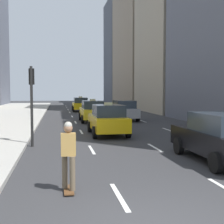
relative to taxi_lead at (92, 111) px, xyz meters
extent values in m
cube|color=#ADAAA3|center=(-8.20, 6.72, -0.81)|extent=(8.00, 66.00, 0.15)
cube|color=white|center=(-1.40, -18.28, -0.87)|extent=(0.12, 2.00, 0.01)
cube|color=white|center=(-1.40, -12.28, -0.87)|extent=(0.12, 2.00, 0.01)
cube|color=white|center=(-1.40, -6.28, -0.87)|extent=(0.12, 2.00, 0.01)
cube|color=white|center=(-1.40, -0.28, -0.87)|extent=(0.12, 2.00, 0.01)
cube|color=white|center=(-1.40, 5.72, -0.87)|extent=(0.12, 2.00, 0.01)
cube|color=white|center=(-1.40, 11.72, -0.87)|extent=(0.12, 2.00, 0.01)
cube|color=white|center=(-1.40, 17.72, -0.87)|extent=(0.12, 2.00, 0.01)
cube|color=white|center=(-1.40, 23.72, -0.87)|extent=(0.12, 2.00, 0.01)
cube|color=white|center=(-1.40, 29.72, -0.87)|extent=(0.12, 2.00, 0.01)
cube|color=white|center=(1.40, -12.28, -0.87)|extent=(0.12, 2.00, 0.01)
cube|color=white|center=(1.40, -6.28, -0.87)|extent=(0.12, 2.00, 0.01)
cube|color=white|center=(1.40, -0.28, -0.87)|extent=(0.12, 2.00, 0.01)
cube|color=white|center=(1.40, 5.72, -0.87)|extent=(0.12, 2.00, 0.01)
cube|color=white|center=(1.40, 11.72, -0.87)|extent=(0.12, 2.00, 0.01)
cube|color=white|center=(1.40, 17.72, -0.87)|extent=(0.12, 2.00, 0.01)
cube|color=white|center=(1.40, 23.72, -0.87)|extent=(0.12, 2.00, 0.01)
cube|color=white|center=(1.40, 29.72, -0.87)|extent=(0.12, 2.00, 0.01)
cube|color=white|center=(4.20, -12.28, -0.87)|extent=(0.12, 2.00, 0.01)
cube|color=white|center=(4.20, -6.28, -0.87)|extent=(0.12, 2.00, 0.01)
cube|color=white|center=(4.20, -0.28, -0.87)|extent=(0.12, 2.00, 0.01)
cube|color=white|center=(4.20, 5.72, -0.87)|extent=(0.12, 2.00, 0.01)
cube|color=white|center=(4.20, 11.72, -0.87)|extent=(0.12, 2.00, 0.01)
cube|color=white|center=(4.20, 17.72, -0.87)|extent=(0.12, 2.00, 0.01)
cube|color=white|center=(4.20, 23.72, -0.87)|extent=(0.12, 2.00, 0.01)
cube|color=white|center=(4.20, 29.72, -0.87)|extent=(0.12, 2.00, 0.01)
cube|color=gray|center=(10.80, 26.53, 9.12)|extent=(6.00, 16.60, 20.01)
cube|color=#4C515B|center=(10.80, 40.87, 9.94)|extent=(6.00, 11.33, 21.65)
cube|color=yellow|center=(0.00, 0.07, -0.17)|extent=(1.80, 4.40, 0.76)
cube|color=#28333D|center=(0.00, -0.19, 0.53)|extent=(1.58, 2.29, 0.64)
cube|color=#F2E599|center=(0.00, -0.19, 0.92)|extent=(0.44, 0.20, 0.14)
cylinder|color=black|center=(-0.90, 1.43, -0.55)|extent=(0.22, 0.66, 0.66)
cylinder|color=black|center=(0.90, 1.43, -0.55)|extent=(0.22, 0.66, 0.66)
cylinder|color=black|center=(-0.90, -1.29, -0.55)|extent=(0.22, 0.66, 0.66)
cylinder|color=black|center=(0.90, -1.29, -0.55)|extent=(0.22, 0.66, 0.66)
cube|color=yellow|center=(0.00, 13.57, -0.17)|extent=(1.80, 4.40, 0.76)
cube|color=#28333D|center=(0.00, 13.30, 0.53)|extent=(1.58, 2.29, 0.64)
cube|color=#F2E599|center=(0.00, 13.30, 0.92)|extent=(0.44, 0.20, 0.14)
cylinder|color=black|center=(-0.90, 14.93, -0.55)|extent=(0.22, 0.66, 0.66)
cylinder|color=black|center=(0.90, 14.93, -0.55)|extent=(0.22, 0.66, 0.66)
cylinder|color=black|center=(-0.90, 12.20, -0.55)|extent=(0.22, 0.66, 0.66)
cylinder|color=black|center=(0.90, 12.20, -0.55)|extent=(0.22, 0.66, 0.66)
cube|color=yellow|center=(0.00, -7.85, -0.17)|extent=(1.80, 4.40, 0.76)
cube|color=#28333D|center=(0.00, -8.11, 0.53)|extent=(1.58, 2.29, 0.64)
cube|color=#F2E599|center=(0.00, -8.11, 0.92)|extent=(0.44, 0.20, 0.14)
cylinder|color=black|center=(-0.90, -6.48, -0.55)|extent=(0.22, 0.66, 0.66)
cylinder|color=black|center=(0.90, -6.48, -0.55)|extent=(0.22, 0.66, 0.66)
cylinder|color=black|center=(-0.90, -9.21, -0.55)|extent=(0.22, 0.66, 0.66)
cylinder|color=black|center=(0.90, -9.21, -0.55)|extent=(0.22, 0.66, 0.66)
cube|color=#9EA0A5|center=(2.80, 0.94, -0.18)|extent=(1.80, 4.66, 0.74)
cube|color=#28333D|center=(2.80, 0.66, 0.51)|extent=(1.58, 2.43, 0.64)
cylinder|color=black|center=(1.90, 2.38, -0.55)|extent=(0.22, 0.66, 0.66)
cylinder|color=black|center=(3.70, 2.38, -0.55)|extent=(0.22, 0.66, 0.66)
cylinder|color=black|center=(1.90, -0.51, -0.55)|extent=(0.22, 0.66, 0.66)
cylinder|color=black|center=(3.70, -0.51, -0.55)|extent=(0.22, 0.66, 0.66)
cube|color=black|center=(2.80, -15.26, -0.17)|extent=(1.80, 4.76, 0.75)
cube|color=#28333D|center=(2.80, -15.55, 0.52)|extent=(1.58, 2.48, 0.64)
cylinder|color=black|center=(1.90, -13.78, -0.55)|extent=(0.22, 0.66, 0.66)
cylinder|color=black|center=(3.70, -13.78, -0.55)|extent=(0.22, 0.66, 0.66)
cylinder|color=black|center=(1.90, -16.74, -0.55)|extent=(0.22, 0.66, 0.66)
cube|color=brown|center=(-2.56, -17.72, -0.83)|extent=(0.24, 0.80, 0.03)
cylinder|color=black|center=(-2.56, -17.44, -0.86)|extent=(0.18, 0.05, 0.05)
cylinder|color=black|center=(-2.56, -18.00, -0.86)|extent=(0.18, 0.05, 0.05)
cylinder|color=brown|center=(-2.65, -17.60, -0.40)|extent=(0.14, 0.14, 0.84)
cylinder|color=brown|center=(-2.47, -17.84, -0.40)|extent=(0.14, 0.14, 0.84)
cube|color=#B78C47|center=(-2.56, -17.72, 0.30)|extent=(0.36, 0.22, 0.56)
sphere|color=#9E7051|center=(-2.56, -17.72, 0.70)|extent=(0.22, 0.22, 0.22)
sphere|color=#B2AD9E|center=(-2.56, -17.72, 0.76)|extent=(0.20, 0.20, 0.20)
cylinder|color=black|center=(-3.95, -11.03, 0.92)|extent=(0.12, 0.12, 3.60)
cube|color=black|center=(-3.95, -10.85, 2.27)|extent=(0.24, 0.20, 0.72)
sphere|color=red|center=(-3.95, -10.74, 2.50)|extent=(0.14, 0.14, 0.14)
sphere|color=#4C3F14|center=(-3.95, -10.74, 2.27)|extent=(0.14, 0.14, 0.14)
sphere|color=#198C2D|center=(-3.95, -10.74, 2.04)|extent=(0.14, 0.14, 0.14)
camera|label=1|loc=(-2.81, -25.35, 1.60)|focal=50.00mm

